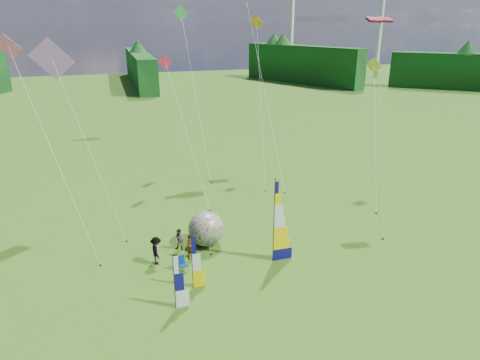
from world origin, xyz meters
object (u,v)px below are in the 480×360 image
object	(u,v)px
bol_inflatable	(206,229)
feather_banner_main	(274,223)
kite_whale	(258,52)
side_banner_left	(192,263)
side_banner_far	(174,283)
spectator_d	(202,235)
spectator_b	(180,240)
spectator_c	(156,251)
spectator_a	(191,247)
camp_chair	(183,264)

from	to	relation	value
bol_inflatable	feather_banner_main	bearing A→B (deg)	-43.07
kite_whale	side_banner_left	bearing A→B (deg)	-129.85
side_banner_far	spectator_d	bearing A→B (deg)	67.41
side_banner_left	kite_whale	size ratio (longest dim) A/B	0.14
spectator_d	side_banner_left	bearing A→B (deg)	97.67
bol_inflatable	spectator_b	world-z (taller)	bol_inflatable
spectator_c	kite_whale	xyz separation A→B (m)	(12.02, 15.12, 10.84)
spectator_a	spectator_b	xyz separation A→B (m)	(-0.51, 1.28, -0.08)
spectator_a	camp_chair	xyz separation A→B (m)	(-0.77, -1.35, -0.36)
spectator_a	spectator_b	size ratio (longest dim) A/B	1.10
side_banner_left	spectator_d	distance (m)	4.89
side_banner_far	spectator_d	distance (m)	6.82
spectator_c	spectator_d	bearing A→B (deg)	-72.52
camp_chair	spectator_d	bearing A→B (deg)	32.45
spectator_d	kite_whale	xyz separation A→B (m)	(8.77, 13.83, 10.91)
spectator_b	spectator_c	distance (m)	2.12
spectator_b	kite_whale	xyz separation A→B (m)	(10.33, 13.86, 11.00)
spectator_a	kite_whale	bearing A→B (deg)	37.80
spectator_c	bol_inflatable	bearing A→B (deg)	-71.83
spectator_a	spectator_c	world-z (taller)	spectator_c
side_banner_left	spectator_d	xyz separation A→B (m)	(1.58, 4.56, -0.81)
spectator_d	spectator_c	bearing A→B (deg)	48.39
spectator_d	camp_chair	size ratio (longest dim) A/B	1.75
side_banner_left	bol_inflatable	bearing A→B (deg)	75.08
spectator_b	spectator_d	bearing A→B (deg)	32.57
side_banner_far	spectator_b	xyz separation A→B (m)	(1.29, 6.12, -0.84)
kite_whale	spectator_c	bearing A→B (deg)	-138.98
spectator_a	spectator_b	bearing A→B (deg)	92.39
bol_inflatable	spectator_a	distance (m)	2.05
side_banner_left	spectator_c	bearing A→B (deg)	123.99
spectator_a	bol_inflatable	bearing A→B (deg)	28.32
bol_inflatable	spectator_d	xyz separation A→B (m)	(-0.31, -0.17, -0.36)
bol_inflatable	kite_whale	size ratio (longest dim) A/B	0.10
bol_inflatable	spectator_d	distance (m)	0.51
feather_banner_main	kite_whale	world-z (taller)	kite_whale
feather_banner_main	spectator_a	size ratio (longest dim) A/B	3.24
spectator_a	side_banner_far	bearing A→B (deg)	-129.60
spectator_b	bol_inflatable	bearing A→B (deg)	37.67
side_banner_far	bol_inflatable	distance (m)	7.08
spectator_c	feather_banner_main	bearing A→B (deg)	-109.00
feather_banner_main	spectator_d	size ratio (longest dim) A/B	3.20
feather_banner_main	side_banner_far	xyz separation A→B (m)	(-6.75, -2.96, -1.13)
spectator_d	spectator_b	bearing A→B (deg)	27.83
kite_whale	spectator_b	bearing A→B (deg)	-137.18
spectator_a	spectator_d	xyz separation A→B (m)	(1.05, 1.31, 0.01)
side_banner_far	bol_inflatable	bearing A→B (deg)	65.71
side_banner_left	kite_whale	xyz separation A→B (m)	(10.35, 18.39, 10.10)
kite_whale	camp_chair	bearing A→B (deg)	-133.18
spectator_c	camp_chair	world-z (taller)	spectator_c
feather_banner_main	bol_inflatable	world-z (taller)	feather_banner_main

